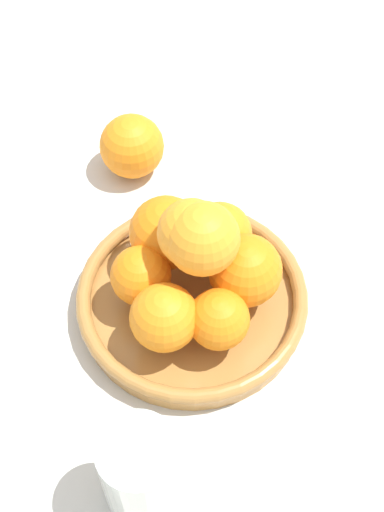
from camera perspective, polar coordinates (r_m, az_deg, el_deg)
The scene contains 5 objects.
ground_plane at distance 0.82m, azimuth 0.00°, elevation -4.18°, with size 4.00×4.00×0.00m, color beige.
fruit_bowl at distance 0.81m, azimuth 0.00°, elevation -3.52°, with size 0.26×0.26×0.04m.
orange_pile at distance 0.75m, azimuth 0.24°, elevation -0.39°, with size 0.18×0.18×0.14m.
stray_orange at distance 0.92m, azimuth -4.83°, elevation 8.74°, with size 0.08×0.08×0.08m, color orange.
drinking_glass at distance 0.68m, azimuth -4.13°, elevation -16.86°, with size 0.07×0.07×0.12m, color silver.
Camera 1 is at (0.42, -0.01, 0.71)m, focal length 50.00 mm.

